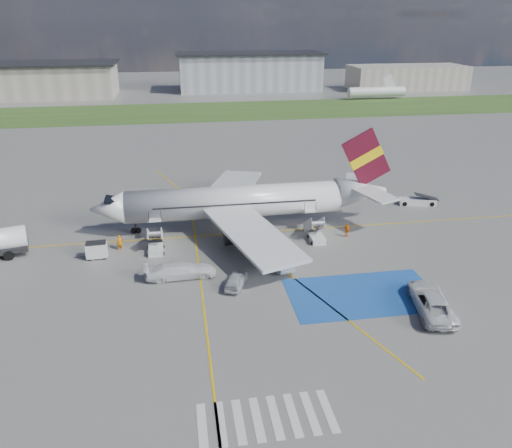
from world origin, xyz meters
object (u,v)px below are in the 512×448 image
at_px(van_white_a, 432,298).
at_px(van_white_b, 180,268).
at_px(airliner, 246,201).
at_px(gpu_cart, 97,251).
at_px(car_silver_a, 236,280).
at_px(belt_loader, 417,202).
at_px(car_silver_b, 278,260).

bearing_deg(van_white_a, van_white_b, -12.04).
relative_size(airliner, gpu_cart, 15.96).
relative_size(car_silver_a, van_white_b, 0.76).
distance_m(car_silver_a, van_white_a, 18.10).
xyz_separation_m(gpu_cart, car_silver_a, (14.17, -8.54, -0.14)).
bearing_deg(car_silver_a, gpu_cart, -9.66).
bearing_deg(van_white_b, car_silver_a, -119.16).
xyz_separation_m(gpu_cart, belt_loader, (41.97, 10.01, -0.44)).
relative_size(car_silver_b, van_white_b, 0.87).
relative_size(gpu_cart, van_white_a, 0.38).
bearing_deg(van_white_a, belt_loader, -102.05).
xyz_separation_m(car_silver_b, van_white_a, (11.84, -10.27, 0.38)).
bearing_deg(car_silver_a, van_white_b, -5.01).
height_order(van_white_a, van_white_b, van_white_a).
height_order(airliner, van_white_b, airliner).
xyz_separation_m(car_silver_a, van_white_a, (16.72, -6.93, 0.45)).
distance_m(gpu_cart, car_silver_b, 19.75).
distance_m(car_silver_a, car_silver_b, 5.91).
height_order(gpu_cart, car_silver_b, gpu_cart).
distance_m(gpu_cart, car_silver_a, 16.55).
bearing_deg(belt_loader, airliner, -159.47).
distance_m(gpu_cart, belt_loader, 43.15).
xyz_separation_m(airliner, belt_loader, (24.69, 4.04, -2.99)).
bearing_deg(van_white_a, car_silver_a, -11.07).
relative_size(airliner, van_white_b, 6.90).
height_order(airliner, van_white_a, airliner).
distance_m(belt_loader, van_white_b, 36.73).
xyz_separation_m(belt_loader, van_white_b, (-33.09, -15.92, 0.65)).
xyz_separation_m(airliner, gpu_cart, (-17.28, -5.97, -2.56)).
bearing_deg(car_silver_b, van_white_b, -10.06).
height_order(belt_loader, car_silver_b, belt_loader).
bearing_deg(belt_loader, van_white_b, -143.07).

